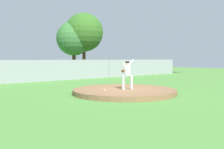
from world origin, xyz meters
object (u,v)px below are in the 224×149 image
at_px(baseball, 105,90).
at_px(parked_car_burgundy, 76,69).
at_px(parked_car_champagne, 107,68).
at_px(parked_car_red, 44,70).
at_px(pitcher_youth, 127,72).

height_order(baseball, parked_car_burgundy, parked_car_burgundy).
distance_m(baseball, parked_car_champagne, 19.04).
xyz_separation_m(baseball, parked_car_red, (3.54, 14.36, 0.47)).
relative_size(pitcher_youth, parked_car_burgundy, 0.34).
distance_m(parked_car_red, parked_car_burgundy, 3.63).
relative_size(parked_car_red, parked_car_burgundy, 0.95).
xyz_separation_m(baseball, parked_car_champagne, (12.17, 14.63, 0.51)).
height_order(parked_car_burgundy, parked_car_champagne, parked_car_champagne).
bearing_deg(pitcher_youth, parked_car_burgundy, 67.83).
relative_size(baseball, parked_car_red, 0.02).
bearing_deg(baseball, parked_car_champagne, 50.25).
bearing_deg(parked_car_red, parked_car_burgundy, -6.05).
height_order(baseball, parked_car_red, parked_car_red).
bearing_deg(parked_car_champagne, parked_car_burgundy, -172.54).
bearing_deg(parked_car_red, baseball, -103.83).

